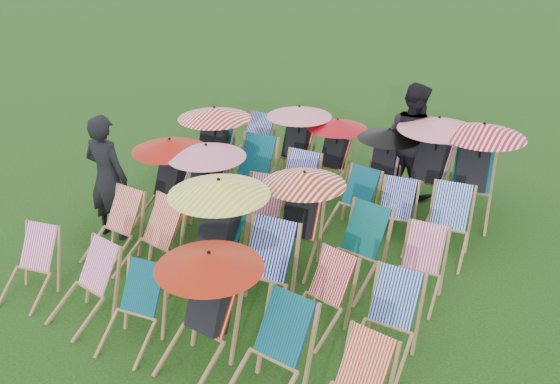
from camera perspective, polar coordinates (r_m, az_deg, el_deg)
The scene contains 32 objects.
ground at distance 8.44m, azimuth -0.33°, elevation -6.05°, with size 100.00×100.00×0.00m, color black.
deckchair_0 at distance 8.08m, azimuth -22.00°, elevation -6.35°, with size 0.68×0.84×0.81m.
deckchair_1 at distance 7.46m, azimuth -17.55°, elevation -8.19°, with size 0.67×0.86×0.86m.
deckchair_2 at distance 6.93m, azimuth -13.41°, elevation -10.55°, with size 0.65×0.83×0.84m.
deckchair_3 at distance 6.39m, azimuth -7.14°, elevation -10.47°, with size 1.09×1.14×1.29m.
deckchair_4 at distance 6.09m, azimuth -1.09°, elevation -14.79°, with size 0.71×0.93×0.96m.
deckchair_6 at distance 8.57m, azimuth -15.04°, elevation -3.15°, with size 0.61×0.83×0.87m.
deckchair_7 at distance 8.07m, azimuth -11.85°, elevation -4.40°, with size 0.74×0.94×0.93m.
deckchair_8 at distance 7.51m, azimuth -6.26°, elevation -3.79°, with size 1.21×1.28×1.44m.
deckchair_9 at distance 7.16m, azimuth -1.90°, elevation -7.57°, with size 0.76×1.00×1.02m.
deckchair_10 at distance 6.98m, azimuth 3.65°, elevation -9.52°, with size 0.69×0.86×0.84m.
deckchair_11 at distance 6.64m, azimuth 9.71°, elevation -11.67°, with size 0.62×0.84×0.88m.
deckchair_12 at distance 9.19m, azimuth -10.43°, elevation 1.08°, with size 1.09×1.16×1.30m.
deckchair_13 at distance 8.83m, azimuth -7.14°, elevation 0.34°, with size 1.11×1.19×1.31m.
deckchair_14 at distance 8.46m, azimuth -1.98°, elevation -2.34°, with size 0.76×0.96×0.94m.
deckchair_15 at distance 8.03m, azimuth 1.67°, elevation -2.33°, with size 1.07×1.16×1.27m.
deckchair_16 at distance 7.74m, azimuth 6.78°, elevation -5.32°, with size 0.74×0.95×0.95m.
deckchair_17 at distance 7.63m, azimuth 12.57°, elevation -6.76°, with size 0.63×0.82×0.84m.
deckchair_18 at distance 10.15m, azimuth -6.40°, elevation 4.04°, with size 1.17×1.26×1.39m.
deckchair_19 at distance 9.71m, azimuth -2.88°, elevation 1.68°, with size 0.74×0.98×1.01m.
deckchair_20 at distance 9.31m, azimuth 1.16°, elevation 0.35°, with size 0.64×0.88×0.93m.
deckchair_21 at distance 8.99m, azimuth 6.59°, elevation -1.00°, with size 0.66×0.85×0.86m.
deckchair_22 at distance 8.76m, azimuth 10.32°, elevation -2.11°, with size 0.64×0.83×0.84m.
deckchair_23 at distance 8.57m, azimuth 14.99°, elevation -2.96°, with size 0.70×0.91×0.92m.
deckchair_24 at distance 11.00m, azimuth -2.66°, elevation 4.38°, with size 0.62×0.86×0.93m.
deckchair_25 at distance 10.47m, azimuth 1.27°, elevation 4.55°, with size 1.08×1.12×1.28m.
deckchair_26 at distance 10.27m, azimuth 4.74°, elevation 3.65°, with size 0.98×1.03×1.16m.
deckchair_27 at distance 9.90m, azimuth 9.42°, elevation 2.56°, with size 0.99×1.06×1.17m.
deckchair_28 at distance 9.73m, azimuth 13.42°, elevation 2.70°, with size 1.22×1.29×1.45m.
deckchair_29 at distance 9.58m, azimuth 17.30°, elevation 1.90°, with size 1.23×1.34×1.46m.
person_left at distance 8.92m, azimuth -15.53°, elevation 1.31°, with size 0.66×0.43×1.80m, color black.
person_rear at distance 10.12m, azimuth 12.00°, elevation 4.71°, with size 0.90×0.70×1.84m, color black.
Camera 1 is at (3.71, -6.17, 4.41)m, focal length 40.00 mm.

